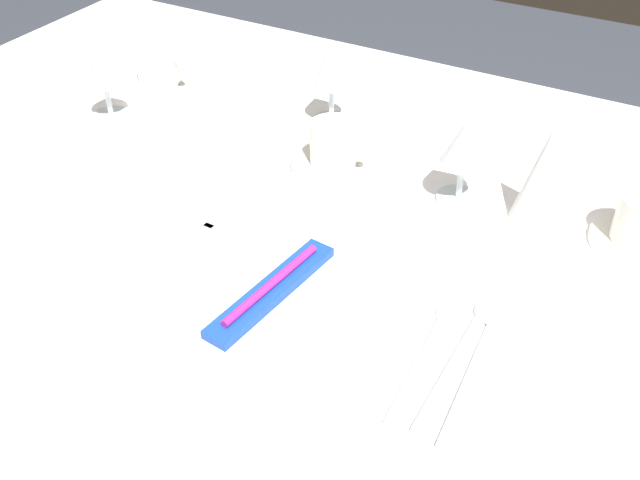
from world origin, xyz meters
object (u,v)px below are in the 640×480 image
fork_outer (178,252)px  spoon_tea (481,355)px  coffee_cup_left (335,144)px  wine_glass_right (332,68)px  wine_glass_centre (465,146)px  napkin_folded (546,173)px  spoon_soup (432,343)px  wine_glass_left (103,72)px  dinner_knife (400,345)px  dinner_plate (272,300)px  spoon_dessert (466,344)px  toothbrush_package (272,290)px  coffee_cup_far (159,66)px

fork_outer → spoon_tea: 0.42m
coffee_cup_left → wine_glass_right: size_ratio=0.67×
wine_glass_centre → napkin_folded: bearing=3.5°
fork_outer → coffee_cup_left: size_ratio=2.32×
spoon_soup → wine_glass_left: 0.74m
dinner_knife → wine_glass_left: size_ratio=1.73×
coffee_cup_left → wine_glass_right: wine_glass_right is taller
dinner_knife → wine_glass_left: bearing=158.8°
fork_outer → wine_glass_left: wine_glass_left is taller
spoon_soup → napkin_folded: bearing=83.1°
fork_outer → spoon_tea: size_ratio=0.99×
dinner_plate → wine_glass_left: (-0.50, 0.27, 0.08)m
spoon_soup → spoon_dessert: same height
fork_outer → wine_glass_right: wine_glass_right is taller
dinner_plate → spoon_tea: bearing=9.7°
spoon_tea → wine_glass_centre: size_ratio=1.70×
spoon_tea → toothbrush_package: bearing=-170.3°
spoon_tea → coffee_cup_far: size_ratio=2.25×
spoon_soup → coffee_cup_far: bearing=151.8°
dinner_plate → dinner_knife: size_ratio=1.24×
toothbrush_package → coffee_cup_left: 0.33m
toothbrush_package → dinner_knife: size_ratio=0.96×
wine_glass_left → napkin_folded: (0.73, 0.06, -0.01)m
spoon_tea → wine_glass_left: wine_glass_left is taller
dinner_knife → spoon_tea: size_ratio=0.97×
dinner_plate → fork_outer: (-0.16, 0.03, -0.01)m
toothbrush_package → spoon_dessert: size_ratio=0.92×
fork_outer → dinner_knife: (0.33, -0.01, 0.00)m
toothbrush_package → wine_glass_centre: 0.35m
dinner_knife → wine_glass_right: (-0.32, 0.43, 0.10)m
toothbrush_package → spoon_soup: 0.20m
spoon_soup → wine_glass_centre: wine_glass_centre is taller
spoon_soup → coffee_cup_far: coffee_cup_far is taller
spoon_soup → spoon_tea: size_ratio=0.92×
wine_glass_right → toothbrush_package: bearing=-70.5°
spoon_tea → fork_outer: bearing=-177.5°
fork_outer → wine_glass_centre: 0.42m
napkin_folded → spoon_dessert: bearing=-90.2°
spoon_dessert → coffee_cup_far: (-0.73, 0.35, 0.04)m
coffee_cup_far → wine_glass_right: bearing=6.4°
wine_glass_left → napkin_folded: size_ratio=0.82×
coffee_cup_far → spoon_soup: bearing=-28.2°
wine_glass_centre → napkin_folded: napkin_folded is taller
dinner_plate → wine_glass_left: 0.57m
dinner_plate → coffee_cup_far: coffee_cup_far is taller
toothbrush_package → coffee_cup_far: 0.64m
dinner_plate → wine_glass_right: 0.48m
coffee_cup_far → wine_glass_left: size_ratio=0.79×
spoon_tea → wine_glass_left: (-0.75, 0.23, 0.08)m
coffee_cup_left → napkin_folded: size_ratio=0.62×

